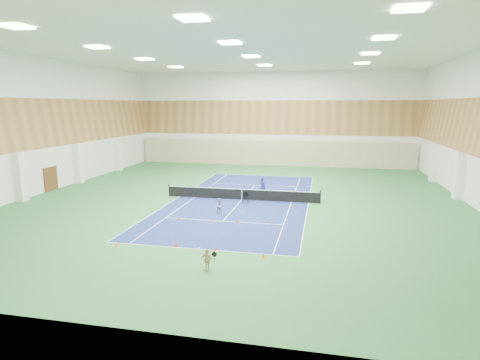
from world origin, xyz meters
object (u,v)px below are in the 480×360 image
Objects in this scene: ball_cart at (245,198)px; child_court at (220,206)px; child_apron at (207,260)px; tennis_net at (242,193)px; coach at (262,186)px.

child_court is at bearing -124.51° from ball_cart.
child_apron is 1.27× the size of ball_cart.
child_court is 10.29m from child_apron.
coach is at bearing 54.23° from tennis_net.
tennis_net is 4.49m from child_court.
tennis_net is 15.35× the size of ball_cart.
tennis_net reaches higher than ball_cart.
tennis_net is 12.07× the size of child_apron.
coach reaches higher than child_court.
child_apron is (2.01, -10.09, -0.03)m from child_court.
tennis_net is at bearing 45.70° from child_court.
child_court is 3.68m from ball_cart.
ball_cart is at bearing 111.66° from child_apron.
child_court reaches higher than tennis_net.
coach is 16.49m from child_apron.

